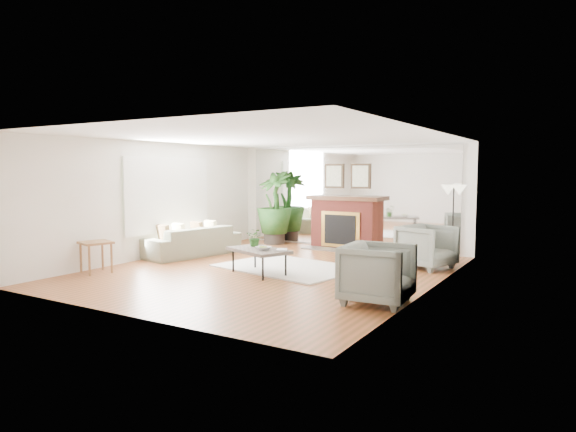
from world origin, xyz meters
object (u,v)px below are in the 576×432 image
Objects in this scene: potted_ficus at (274,205)px; floor_lamp at (454,196)px; sofa at (192,241)px; armchair_back at (427,247)px; coffee_table at (259,251)px; fireplace at (344,221)px; armchair_front at (378,274)px; side_table at (96,247)px.

floor_lamp is (4.55, -0.23, 0.35)m from potted_ficus.
sofa is 2.39× the size of armchair_back.
coffee_table is 4.32m from floor_lamp.
fireplace is at bearing 171.76° from floor_lamp.
coffee_table is at bearing -89.98° from fireplace.
armchair_front is (2.60, -0.84, -0.00)m from coffee_table.
floor_lamp is at bearing 50.86° from coffee_table.
coffee_table is 2.73m from armchair_front.
fireplace is 0.93× the size of sofa.
armchair_back is 0.49× the size of potted_ficus.
armchair_back is (2.44, -1.48, -0.24)m from fireplace.
side_table is at bearing -117.57° from fireplace.
potted_ficus reaches higher than side_table.
potted_ficus is (-1.89, 3.50, 0.57)m from coffee_table.
potted_ficus is (-4.49, 4.33, 0.57)m from armchair_front.
fireplace is 1.09× the size of potted_ficus.
sofa is at bearing -132.35° from fireplace.
potted_ficus is 1.18× the size of floor_lamp.
coffee_table is at bearing -129.14° from floor_lamp.
sofa is at bearing 66.07° from armchair_front.
potted_ficus is at bearing 118.37° from coffee_table.
side_table is 0.40× the size of floor_lamp.
side_table is 0.34× the size of potted_ficus.
armchair_front is 4.21m from floor_lamp.
coffee_table is 2.64m from sofa.
fireplace is at bearing 62.43° from side_table.
sofa is at bearing 122.55° from armchair_back.
coffee_table is 2.12× the size of side_table.
side_table is (-2.65, -5.08, -0.17)m from fireplace.
fireplace is at bearing 77.43° from armchair_back.
potted_ficus reaches higher than armchair_back.
armchair_back reaches higher than coffee_table.
potted_ficus is at bearing 41.74° from armchair_front.
floor_lamp is (0.22, 1.10, 0.94)m from armchair_back.
sofa is 2.68m from potted_ficus.
sofa is 1.39× the size of floor_lamp.
fireplace is 2.87m from armchair_back.
potted_ficus is at bearing -175.19° from fireplace.
coffee_table is 1.43× the size of armchair_front.
armchair_back is 1.45× the size of side_table.
potted_ficus is (0.76, 4.92, 0.51)m from side_table.
sofa is 2.34× the size of armchair_front.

